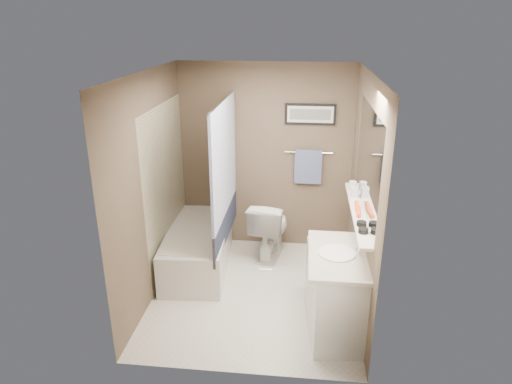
# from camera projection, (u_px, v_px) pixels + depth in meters

# --- Properties ---
(ground) EXTENTS (2.50, 2.50, 0.00)m
(ground) POSITION_uv_depth(u_px,v_px,m) (255.00, 292.00, 5.11)
(ground) COLOR silver
(ground) RESTS_ON ground
(ceiling) EXTENTS (2.20, 2.50, 0.04)m
(ceiling) POSITION_uv_depth(u_px,v_px,m) (254.00, 75.00, 4.26)
(ceiling) COLOR white
(ceiling) RESTS_ON wall_back
(wall_back) EXTENTS (2.20, 0.04, 2.40)m
(wall_back) POSITION_uv_depth(u_px,v_px,m) (265.00, 158.00, 5.83)
(wall_back) COLOR brown
(wall_back) RESTS_ON ground
(wall_front) EXTENTS (2.20, 0.04, 2.40)m
(wall_front) POSITION_uv_depth(u_px,v_px,m) (237.00, 249.00, 3.54)
(wall_front) COLOR brown
(wall_front) RESTS_ON ground
(wall_left) EXTENTS (0.04, 2.50, 2.40)m
(wall_left) POSITION_uv_depth(u_px,v_px,m) (153.00, 189.00, 4.79)
(wall_left) COLOR brown
(wall_left) RESTS_ON ground
(wall_right) EXTENTS (0.04, 2.50, 2.40)m
(wall_right) POSITION_uv_depth(u_px,v_px,m) (361.00, 197.00, 4.58)
(wall_right) COLOR brown
(wall_right) RESTS_ON ground
(tile_surround) EXTENTS (0.02, 1.55, 2.00)m
(tile_surround) POSITION_uv_depth(u_px,v_px,m) (167.00, 190.00, 5.33)
(tile_surround) COLOR #B6AB8A
(tile_surround) RESTS_ON wall_left
(curtain_rod) EXTENTS (0.02, 1.55, 0.02)m
(curtain_rod) POSITION_uv_depth(u_px,v_px,m) (222.00, 101.00, 4.89)
(curtain_rod) COLOR silver
(curtain_rod) RESTS_ON wall_left
(curtain_upper) EXTENTS (0.03, 1.45, 1.28)m
(curtain_upper) POSITION_uv_depth(u_px,v_px,m) (224.00, 159.00, 5.12)
(curtain_upper) COLOR white
(curtain_upper) RESTS_ON curtain_rod
(curtain_lower) EXTENTS (0.03, 1.45, 0.36)m
(curtain_lower) POSITION_uv_depth(u_px,v_px,m) (226.00, 225.00, 5.41)
(curtain_lower) COLOR #242C44
(curtain_lower) RESTS_ON curtain_rod
(mirror) EXTENTS (0.02, 1.60, 1.00)m
(mirror) POSITION_uv_depth(u_px,v_px,m) (368.00, 161.00, 4.29)
(mirror) COLOR silver
(mirror) RESTS_ON wall_right
(shelf) EXTENTS (0.12, 1.60, 0.03)m
(shelf) POSITION_uv_depth(u_px,v_px,m) (357.00, 212.00, 4.48)
(shelf) COLOR silver
(shelf) RESTS_ON wall_right
(towel_bar) EXTENTS (0.60, 0.02, 0.02)m
(towel_bar) POSITION_uv_depth(u_px,v_px,m) (309.00, 152.00, 5.72)
(towel_bar) COLOR silver
(towel_bar) RESTS_ON wall_back
(towel) EXTENTS (0.34, 0.05, 0.44)m
(towel) POSITION_uv_depth(u_px,v_px,m) (308.00, 167.00, 5.77)
(towel) COLOR #7F8FBA
(towel) RESTS_ON towel_bar
(art_frame) EXTENTS (0.62, 0.02, 0.26)m
(art_frame) POSITION_uv_depth(u_px,v_px,m) (310.00, 114.00, 5.57)
(art_frame) COLOR black
(art_frame) RESTS_ON wall_back
(art_mat) EXTENTS (0.56, 0.00, 0.20)m
(art_mat) POSITION_uv_depth(u_px,v_px,m) (310.00, 114.00, 5.55)
(art_mat) COLOR white
(art_mat) RESTS_ON art_frame
(art_image) EXTENTS (0.50, 0.00, 0.13)m
(art_image) POSITION_uv_depth(u_px,v_px,m) (310.00, 114.00, 5.55)
(art_image) COLOR #595959
(art_image) RESTS_ON art_mat
(door) EXTENTS (0.80, 0.02, 2.00)m
(door) POSITION_uv_depth(u_px,v_px,m) (307.00, 276.00, 3.55)
(door) COLOR silver
(door) RESTS_ON wall_front
(door_handle) EXTENTS (0.10, 0.02, 0.02)m
(door_handle) POSITION_uv_depth(u_px,v_px,m) (265.00, 270.00, 3.63)
(door_handle) COLOR silver
(door_handle) RESTS_ON door
(bathtub) EXTENTS (0.81, 1.55, 0.50)m
(bathtub) POSITION_uv_depth(u_px,v_px,m) (198.00, 248.00, 5.57)
(bathtub) COLOR silver
(bathtub) RESTS_ON ground
(tub_rim) EXTENTS (0.56, 1.36, 0.02)m
(tub_rim) POSITION_uv_depth(u_px,v_px,m) (197.00, 229.00, 5.48)
(tub_rim) COLOR beige
(tub_rim) RESTS_ON bathtub
(toilet) EXTENTS (0.54, 0.81, 0.77)m
(toilet) POSITION_uv_depth(u_px,v_px,m) (270.00, 228.00, 5.80)
(toilet) COLOR white
(toilet) RESTS_ON ground
(vanity) EXTENTS (0.58, 0.94, 0.80)m
(vanity) POSITION_uv_depth(u_px,v_px,m) (336.00, 295.00, 4.37)
(vanity) COLOR white
(vanity) RESTS_ON ground
(countertop) EXTENTS (0.54, 0.96, 0.04)m
(countertop) POSITION_uv_depth(u_px,v_px,m) (338.00, 256.00, 4.22)
(countertop) COLOR beige
(countertop) RESTS_ON vanity
(sink_basin) EXTENTS (0.34, 0.34, 0.01)m
(sink_basin) POSITION_uv_depth(u_px,v_px,m) (337.00, 253.00, 4.21)
(sink_basin) COLOR white
(sink_basin) RESTS_ON countertop
(faucet_spout) EXTENTS (0.02, 0.02, 0.10)m
(faucet_spout) POSITION_uv_depth(u_px,v_px,m) (359.00, 250.00, 4.17)
(faucet_spout) COLOR silver
(faucet_spout) RESTS_ON countertop
(faucet_knob) EXTENTS (0.05, 0.05, 0.05)m
(faucet_knob) POSITION_uv_depth(u_px,v_px,m) (358.00, 247.00, 4.27)
(faucet_knob) COLOR silver
(faucet_knob) RESTS_ON countertop
(candle_bowl_near) EXTENTS (0.09, 0.09, 0.04)m
(candle_bowl_near) POSITION_uv_depth(u_px,v_px,m) (363.00, 231.00, 4.00)
(candle_bowl_near) COLOR black
(candle_bowl_near) RESTS_ON shelf
(candle_bowl_far) EXTENTS (0.09, 0.09, 0.04)m
(candle_bowl_far) POSITION_uv_depth(u_px,v_px,m) (361.00, 224.00, 4.13)
(candle_bowl_far) COLOR black
(candle_bowl_far) RESTS_ON shelf
(hair_brush_front) EXTENTS (0.06, 0.22, 0.04)m
(hair_brush_front) POSITION_uv_depth(u_px,v_px,m) (359.00, 212.00, 4.38)
(hair_brush_front) COLOR #F04F22
(hair_brush_front) RESTS_ON shelf
(hair_brush_back) EXTENTS (0.05, 0.22, 0.04)m
(hair_brush_back) POSITION_uv_depth(u_px,v_px,m) (357.00, 206.00, 4.51)
(hair_brush_back) COLOR #DB501F
(hair_brush_back) RESTS_ON shelf
(pink_comb) EXTENTS (0.05, 0.16, 0.01)m
(pink_comb) POSITION_uv_depth(u_px,v_px,m) (356.00, 203.00, 4.63)
(pink_comb) COLOR pink
(pink_comb) RESTS_ON shelf
(glass_jar) EXTENTS (0.08, 0.08, 0.10)m
(glass_jar) POSITION_uv_depth(u_px,v_px,m) (353.00, 186.00, 4.98)
(glass_jar) COLOR silver
(glass_jar) RESTS_ON shelf
(soap_bottle) EXTENTS (0.08, 0.08, 0.16)m
(soap_bottle) POSITION_uv_depth(u_px,v_px,m) (355.00, 189.00, 4.78)
(soap_bottle) COLOR #999999
(soap_bottle) RESTS_ON shelf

